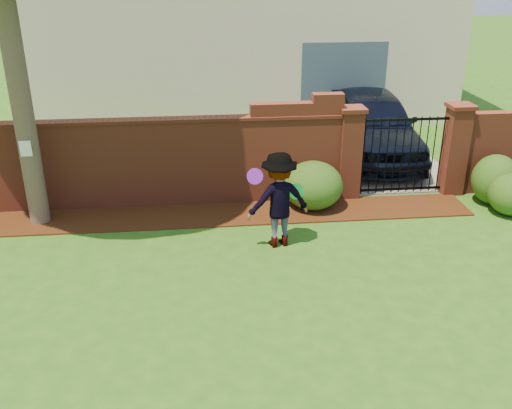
{
  "coord_description": "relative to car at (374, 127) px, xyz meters",
  "views": [
    {
      "loc": [
        -0.62,
        -6.69,
        4.62
      ],
      "look_at": [
        0.24,
        1.4,
        1.05
      ],
      "focal_mm": 40.35,
      "sensor_mm": 36.0,
      "label": 1
    }
  ],
  "objects": [
    {
      "name": "ground",
      "position": [
        -3.6,
        -6.25,
        -0.81
      ],
      "size": [
        80.0,
        80.0,
        0.01
      ],
      "primitive_type": "cube",
      "color": "#2B5A16",
      "rests_on": "ground"
    },
    {
      "name": "mulch_bed",
      "position": [
        -4.55,
        -2.91,
        -0.79
      ],
      "size": [
        11.1,
        1.08,
        0.03
      ],
      "primitive_type": "cube",
      "color": "#341709",
      "rests_on": "ground"
    },
    {
      "name": "brick_wall",
      "position": [
        -5.61,
        -2.25,
        0.12
      ],
      "size": [
        8.7,
        0.31,
        2.16
      ],
      "color": "maroon",
      "rests_on": "ground"
    },
    {
      "name": "pillar_left",
      "position": [
        -1.2,
        -2.25,
        0.15
      ],
      "size": [
        0.5,
        0.5,
        1.88
      ],
      "color": "maroon",
      "rests_on": "ground"
    },
    {
      "name": "pillar_right",
      "position": [
        1.0,
        -2.25,
        0.15
      ],
      "size": [
        0.5,
        0.5,
        1.88
      ],
      "color": "maroon",
      "rests_on": "ground"
    },
    {
      "name": "iron_gate",
      "position": [
        -0.1,
        -2.25,
        0.05
      ],
      "size": [
        1.78,
        0.03,
        1.6
      ],
      "color": "black",
      "rests_on": "ground"
    },
    {
      "name": "driveway",
      "position": [
        -0.1,
        1.75,
        -0.8
      ],
      "size": [
        3.2,
        8.0,
        0.01
      ],
      "primitive_type": "cube",
      "color": "gray",
      "rests_on": "ground"
    },
    {
      "name": "house",
      "position": [
        -2.59,
        5.75,
        2.36
      ],
      "size": [
        12.4,
        6.4,
        6.3
      ],
      "color": "beige",
      "rests_on": "ground"
    },
    {
      "name": "car",
      "position": [
        0.0,
        0.0,
        0.0
      ],
      "size": [
        2.23,
        4.85,
        1.61
      ],
      "primitive_type": "imported",
      "rotation": [
        0.0,
        0.0,
        -0.07
      ],
      "color": "black",
      "rests_on": "ground"
    },
    {
      "name": "paper_notice",
      "position": [
        -7.2,
        -3.04,
        0.7
      ],
      "size": [
        0.2,
        0.01,
        0.28
      ],
      "primitive_type": "cube",
      "color": "white",
      "rests_on": "tree"
    },
    {
      "name": "shrub_left",
      "position": [
        -2.01,
        -2.73,
        -0.33
      ],
      "size": [
        1.15,
        1.15,
        0.94
      ],
      "primitive_type": "ellipsoid",
      "color": "#1D4815",
      "rests_on": "ground"
    },
    {
      "name": "shrub_middle",
      "position": [
        1.62,
        -2.88,
        -0.3
      ],
      "size": [
        0.92,
        0.92,
        1.01
      ],
      "primitive_type": "ellipsoid",
      "color": "#1D4815",
      "rests_on": "ground"
    },
    {
      "name": "shrub_right",
      "position": [
        1.71,
        -3.42,
        -0.4
      ],
      "size": [
        0.9,
        0.9,
        0.8
      ],
      "primitive_type": "ellipsoid",
      "color": "#1D4815",
      "rests_on": "ground"
    },
    {
      "name": "man",
      "position": [
        -2.91,
        -4.23,
        0.02
      ],
      "size": [
        1.17,
        0.81,
        1.66
      ],
      "primitive_type": "imported",
      "rotation": [
        0.0,
        0.0,
        3.34
      ],
      "color": "gray",
      "rests_on": "ground"
    },
    {
      "name": "frisbee_purple",
      "position": [
        -3.32,
        -4.33,
        0.52
      ],
      "size": [
        0.27,
        0.09,
        0.26
      ],
      "primitive_type": "cylinder",
      "rotation": [
        1.36,
        0.0,
        0.04
      ],
      "color": "purple",
      "rests_on": "man"
    },
    {
      "name": "frisbee_green",
      "position": [
        -2.62,
        -4.22,
        0.18
      ],
      "size": [
        0.28,
        0.11,
        0.27
      ],
      "primitive_type": "cylinder",
      "rotation": [
        1.43,
        0.0,
        0.18
      ],
      "color": "#1BCE4E",
      "rests_on": "man"
    }
  ]
}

